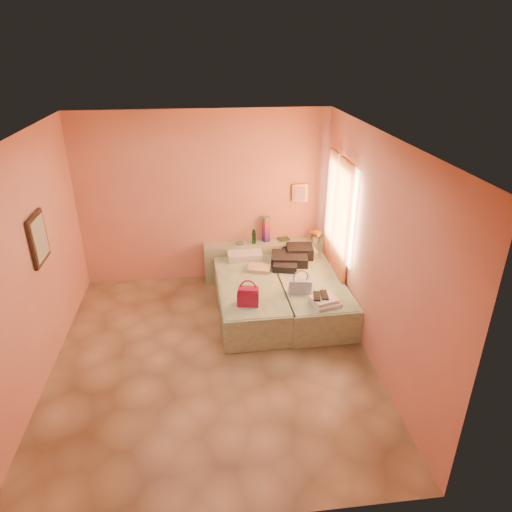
{
  "coord_description": "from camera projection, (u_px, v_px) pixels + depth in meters",
  "views": [
    {
      "loc": [
        -0.01,
        -4.8,
        3.72
      ],
      "look_at": [
        0.67,
        0.85,
        1.01
      ],
      "focal_mm": 32.0,
      "sensor_mm": 36.0,
      "label": 1
    }
  ],
  "objects": [
    {
      "name": "ground",
      "position": [
        213.0,
        357.0,
        5.9
      ],
      "size": [
        4.5,
        4.5,
        0.0
      ],
      "primitive_type": "plane",
      "color": "tan",
      "rests_on": "ground"
    },
    {
      "name": "room_walls",
      "position": [
        222.0,
        211.0,
        5.66
      ],
      "size": [
        4.02,
        4.51,
        2.81
      ],
      "color": "#E6977B",
      "rests_on": "ground"
    },
    {
      "name": "headboard_ledge",
      "position": [
        265.0,
        260.0,
        7.75
      ],
      "size": [
        2.05,
        0.3,
        0.65
      ],
      "primitive_type": "cube",
      "color": "#A1A98A",
      "rests_on": "ground"
    },
    {
      "name": "bed_left",
      "position": [
        250.0,
        297.0,
        6.8
      ],
      "size": [
        0.95,
        2.02,
        0.5
      ],
      "primitive_type": "cube",
      "rotation": [
        0.0,
        0.0,
        0.03
      ],
      "color": "#AEC8A1",
      "rests_on": "ground"
    },
    {
      "name": "bed_right",
      "position": [
        309.0,
        293.0,
        6.9
      ],
      "size": [
        0.95,
        2.02,
        0.5
      ],
      "primitive_type": "cube",
      "rotation": [
        0.0,
        0.0,
        0.03
      ],
      "color": "#AEC8A1",
      "rests_on": "ground"
    },
    {
      "name": "water_bottle",
      "position": [
        254.0,
        237.0,
        7.53
      ],
      "size": [
        0.07,
        0.07,
        0.24
      ],
      "primitive_type": "cylinder",
      "rotation": [
        0.0,
        0.0,
        0.02
      ],
      "color": "#14381C",
      "rests_on": "headboard_ledge"
    },
    {
      "name": "rainbow_box",
      "position": [
        266.0,
        229.0,
        7.57
      ],
      "size": [
        0.13,
        0.13,
        0.44
      ],
      "primitive_type": "cube",
      "rotation": [
        0.0,
        0.0,
        0.44
      ],
      "color": "maroon",
      "rests_on": "headboard_ledge"
    },
    {
      "name": "small_dish",
      "position": [
        240.0,
        243.0,
        7.55
      ],
      "size": [
        0.14,
        0.14,
        0.03
      ],
      "primitive_type": "cylinder",
      "rotation": [
        0.0,
        0.0,
        0.04
      ],
      "color": "#45805D",
      "rests_on": "headboard_ledge"
    },
    {
      "name": "green_book",
      "position": [
        284.0,
        239.0,
        7.7
      ],
      "size": [
        0.21,
        0.18,
        0.03
      ],
      "primitive_type": "cube",
      "rotation": [
        0.0,
        0.0,
        0.28
      ],
      "color": "#254527",
      "rests_on": "headboard_ledge"
    },
    {
      "name": "flower_vase",
      "position": [
        316.0,
        235.0,
        7.57
      ],
      "size": [
        0.25,
        0.25,
        0.27
      ],
      "primitive_type": "cube",
      "rotation": [
        0.0,
        0.0,
        0.21
      ],
      "color": "beige",
      "rests_on": "headboard_ledge"
    },
    {
      "name": "magenta_handbag",
      "position": [
        248.0,
        296.0,
        6.06
      ],
      "size": [
        0.31,
        0.21,
        0.26
      ],
      "primitive_type": "cube",
      "rotation": [
        0.0,
        0.0,
        -0.18
      ],
      "color": "maroon",
      "rests_on": "bed_left"
    },
    {
      "name": "khaki_garment",
      "position": [
        259.0,
        268.0,
        7.02
      ],
      "size": [
        0.41,
        0.36,
        0.06
      ],
      "primitive_type": "cube",
      "rotation": [
        0.0,
        0.0,
        -0.28
      ],
      "color": "tan",
      "rests_on": "bed_left"
    },
    {
      "name": "clothes_pile",
      "position": [
        293.0,
        257.0,
        7.23
      ],
      "size": [
        0.72,
        0.72,
        0.19
      ],
      "primitive_type": "cube",
      "rotation": [
        0.0,
        0.0,
        -0.16
      ],
      "color": "black",
      "rests_on": "bed_right"
    },
    {
      "name": "blue_handbag",
      "position": [
        300.0,
        286.0,
        6.36
      ],
      "size": [
        0.33,
        0.18,
        0.2
      ],
      "primitive_type": "cube",
      "rotation": [
        0.0,
        0.0,
        -0.14
      ],
      "color": "#3E5896",
      "rests_on": "bed_right"
    },
    {
      "name": "towel_stack",
      "position": [
        326.0,
        302.0,
        6.09
      ],
      "size": [
        0.41,
        0.38,
        0.1
      ],
      "primitive_type": "cube",
      "rotation": [
        0.0,
        0.0,
        0.25
      ],
      "color": "white",
      "rests_on": "bed_right"
    },
    {
      "name": "sandal_pair",
      "position": [
        321.0,
        296.0,
        6.1
      ],
      "size": [
        0.22,
        0.27,
        0.02
      ],
      "primitive_type": "cube",
      "rotation": [
        0.0,
        0.0,
        -0.2
      ],
      "color": "black",
      "rests_on": "towel_stack"
    }
  ]
}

